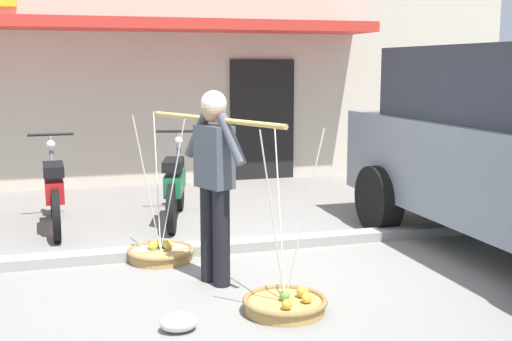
{
  "coord_description": "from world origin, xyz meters",
  "views": [
    {
      "loc": [
        -1.61,
        -5.62,
        1.91
      ],
      "look_at": [
        0.18,
        0.6,
        0.85
      ],
      "focal_mm": 45.48,
      "sensor_mm": 36.0,
      "label": 1
    }
  ],
  "objects": [
    {
      "name": "ground_plane",
      "position": [
        0.0,
        0.0,
        0.0
      ],
      "size": [
        90.0,
        90.0,
        0.0
      ],
      "primitive_type": "plane",
      "color": "gray"
    },
    {
      "name": "fruit_basket_left_side",
      "position": [
        -0.06,
        -1.06,
        0.07
      ],
      "size": [
        0.67,
        0.67,
        1.45
      ],
      "color": "#B2894C",
      "rests_on": "ground"
    },
    {
      "name": "motorcycle_third_in_row",
      "position": [
        -0.4,
        2.12,
        0.45
      ],
      "size": [
        0.63,
        1.79,
        1.09
      ],
      "color": "black",
      "rests_on": "ground"
    },
    {
      "name": "motorcycle_second_in_row",
      "position": [
        -1.82,
        2.15,
        0.45
      ],
      "size": [
        0.54,
        1.82,
        1.09
      ],
      "color": "black",
      "rests_on": "ground"
    },
    {
      "name": "storefront_building",
      "position": [
        -0.46,
        7.26,
        2.1
      ],
      "size": [
        13.0,
        6.0,
        4.2
      ],
      "color": "beige",
      "rests_on": "ground"
    },
    {
      "name": "fruit_vendor",
      "position": [
        -0.43,
        -0.24,
        0.98
      ],
      "size": [
        0.78,
        1.66,
        1.7
      ],
      "color": "black",
      "rests_on": "ground"
    },
    {
      "name": "plastic_litter_bag",
      "position": [
        -0.92,
        -1.2,
        0.07
      ],
      "size": [
        0.28,
        0.22,
        0.14
      ],
      "primitive_type": "ellipsoid",
      "color": "silver",
      "rests_on": "ground"
    },
    {
      "name": "sidewalk_curb",
      "position": [
        0.0,
        0.7,
        0.05
      ],
      "size": [
        20.0,
        0.24,
        0.1
      ],
      "primitive_type": "cube",
      "color": "gray",
      "rests_on": "ground"
    },
    {
      "name": "fruit_basket_right_side",
      "position": [
        -0.8,
        0.58,
        0.07
      ],
      "size": [
        0.67,
        0.67,
        1.45
      ],
      "color": "#B2894C",
      "rests_on": "ground"
    }
  ]
}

